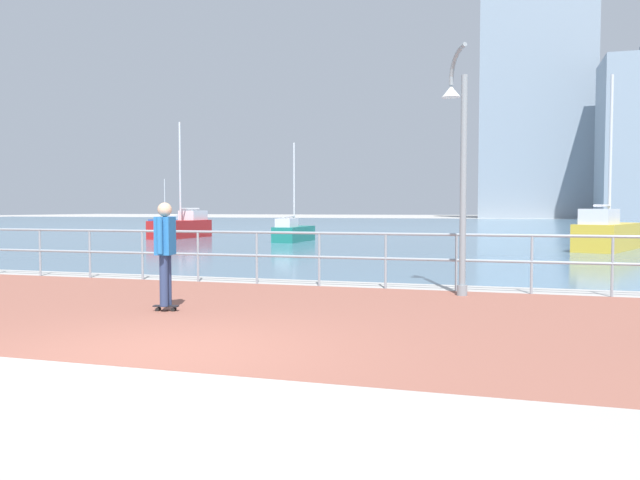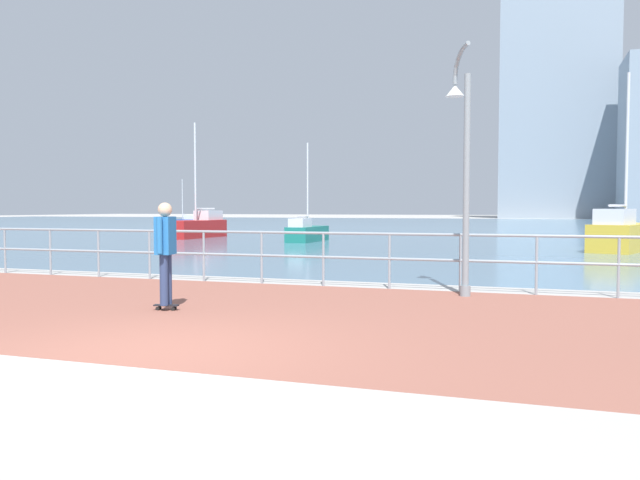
% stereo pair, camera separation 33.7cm
% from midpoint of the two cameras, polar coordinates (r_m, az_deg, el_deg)
% --- Properties ---
extents(ground, '(220.00, 220.00, 0.00)m').
position_cam_midpoint_polar(ground, '(46.27, 11.70, 0.83)').
color(ground, '#ADAAA5').
extents(brick_paving, '(28.00, 6.95, 0.01)m').
position_cam_midpoint_polar(brick_paving, '(9.86, -6.87, -6.58)').
color(brick_paving, '#935647').
rests_on(brick_paving, ground).
extents(harbor_water, '(180.00, 88.00, 0.00)m').
position_cam_midpoint_polar(harbor_water, '(57.55, 12.65, 1.22)').
color(harbor_water, slate).
rests_on(harbor_water, ground).
extents(waterfront_railing, '(25.25, 0.06, 1.14)m').
position_cam_midpoint_polar(waterfront_railing, '(13.02, -0.81, -0.80)').
color(waterfront_railing, '#8C99A3').
rests_on(waterfront_railing, ground).
extents(lamppost, '(0.55, 0.74, 4.66)m').
position_cam_midpoint_polar(lamppost, '(12.03, 11.77, 7.37)').
color(lamppost, gray).
rests_on(lamppost, ground).
extents(skateboarder, '(0.41, 0.56, 1.72)m').
position_cam_midpoint_polar(skateboarder, '(10.18, -14.84, -0.54)').
color(skateboarder, black).
rests_on(skateboarder, ground).
extents(sailboat_yellow, '(3.09, 1.33, 4.20)m').
position_cam_midpoint_polar(sailboat_yellow, '(56.70, -14.02, 1.58)').
color(sailboat_yellow, '#284799').
rests_on(sailboat_yellow, ground).
extents(sailboat_white, '(1.56, 4.54, 6.31)m').
position_cam_midpoint_polar(sailboat_white, '(35.31, -12.70, 1.17)').
color(sailboat_white, '#B21E1E').
rests_on(sailboat_white, ground).
extents(sailboat_red, '(1.11, 3.44, 4.82)m').
position_cam_midpoint_polar(sailboat_red, '(30.55, -2.77, 0.72)').
color(sailboat_red, '#197266').
rests_on(sailboat_red, ground).
extents(sailboat_navy, '(3.17, 5.03, 6.77)m').
position_cam_midpoint_polar(sailboat_navy, '(26.62, 24.39, 0.54)').
color(sailboat_navy, gold).
rests_on(sailboat_navy, ground).
extents(tower_brick, '(17.84, 10.90, 43.63)m').
position_cam_midpoint_polar(tower_brick, '(112.12, 19.00, 12.69)').
color(tower_brick, '#8493A3').
rests_on(tower_brick, ground).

